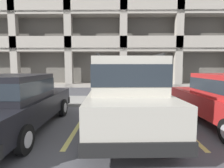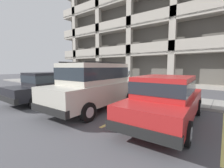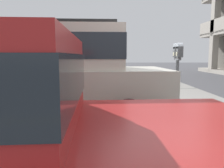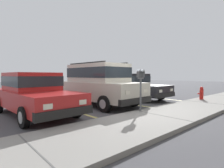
# 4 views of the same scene
# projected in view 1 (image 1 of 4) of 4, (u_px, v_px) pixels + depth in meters

# --- Properties ---
(ground_plane) EXTENTS (80.00, 80.00, 0.10)m
(ground_plane) POSITION_uv_depth(u_px,v_px,m) (125.00, 109.00, 7.37)
(ground_plane) COLOR #4C4C51
(sidewalk) EXTENTS (40.00, 2.20, 0.12)m
(sidewalk) POSITION_uv_depth(u_px,v_px,m) (123.00, 101.00, 8.65)
(sidewalk) COLOR gray
(sidewalk) RESTS_ON ground_plane
(parking_stall_lines) EXTENTS (12.12, 4.80, 0.01)m
(parking_stall_lines) POSITION_uv_depth(u_px,v_px,m) (171.00, 118.00, 5.95)
(parking_stall_lines) COLOR #DBD16B
(parking_stall_lines) RESTS_ON ground_plane
(silver_suv) EXTENTS (2.15, 4.85, 2.03)m
(silver_suv) POSITION_uv_depth(u_px,v_px,m) (124.00, 90.00, 5.00)
(silver_suv) COLOR beige
(silver_suv) RESTS_ON ground_plane
(red_sedan) EXTENTS (1.88, 4.50, 1.54)m
(red_sedan) POSITION_uv_depth(u_px,v_px,m) (16.00, 101.00, 4.69)
(red_sedan) COLOR black
(red_sedan) RESTS_ON ground_plane
(parking_meter_near) EXTENTS (0.35, 0.12, 1.54)m
(parking_meter_near) POSITION_uv_depth(u_px,v_px,m) (121.00, 78.00, 7.59)
(parking_meter_near) COLOR #595B60
(parking_meter_near) RESTS_ON sidewalk
(parking_garage) EXTENTS (32.00, 10.00, 13.25)m
(parking_garage) POSITION_uv_depth(u_px,v_px,m) (121.00, 28.00, 19.41)
(parking_garage) COLOR #5C5851
(parking_garage) RESTS_ON ground_plane
(fire_hydrant) EXTENTS (0.30, 0.30, 0.70)m
(fire_hydrant) POSITION_uv_depth(u_px,v_px,m) (14.00, 95.00, 8.04)
(fire_hydrant) COLOR red
(fire_hydrant) RESTS_ON sidewalk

